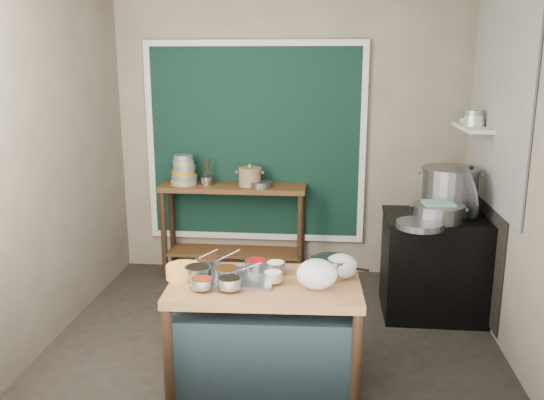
# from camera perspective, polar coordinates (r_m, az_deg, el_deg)

# --- Properties ---
(floor) EXTENTS (3.50, 3.00, 0.02)m
(floor) POSITION_cam_1_polar(r_m,az_deg,el_deg) (4.81, 0.38, -13.21)
(floor) COLOR #29251F
(floor) RESTS_ON ground
(back_wall) EXTENTS (3.50, 0.02, 2.80)m
(back_wall) POSITION_cam_1_polar(r_m,az_deg,el_deg) (5.85, 1.79, 6.15)
(back_wall) COLOR gray
(back_wall) RESTS_ON floor
(left_wall) EXTENTS (0.02, 3.00, 2.80)m
(left_wall) POSITION_cam_1_polar(r_m,az_deg,el_deg) (4.85, -20.83, 3.68)
(left_wall) COLOR gray
(left_wall) RESTS_ON floor
(right_wall) EXTENTS (0.02, 3.00, 2.80)m
(right_wall) POSITION_cam_1_polar(r_m,az_deg,el_deg) (4.55, 23.09, 2.88)
(right_wall) COLOR gray
(right_wall) RESTS_ON floor
(curtain_panel) EXTENTS (2.10, 0.02, 1.90)m
(curtain_panel) POSITION_cam_1_polar(r_m,az_deg,el_deg) (5.85, -1.68, 5.66)
(curtain_panel) COLOR black
(curtain_panel) RESTS_ON back_wall
(curtain_frame) EXTENTS (2.22, 0.03, 2.02)m
(curtain_frame) POSITION_cam_1_polar(r_m,az_deg,el_deg) (5.84, -1.70, 5.65)
(curtain_frame) COLOR beige
(curtain_frame) RESTS_ON back_wall
(tile_panel) EXTENTS (0.02, 1.70, 1.70)m
(tile_panel) POSITION_cam_1_polar(r_m,az_deg,el_deg) (5.02, 21.47, 9.13)
(tile_panel) COLOR #B2B2AA
(tile_panel) RESTS_ON right_wall
(soot_patch) EXTENTS (0.01, 1.30, 1.30)m
(soot_patch) POSITION_cam_1_polar(r_m,az_deg,el_deg) (5.31, 20.16, -3.21)
(soot_patch) COLOR black
(soot_patch) RESTS_ON right_wall
(wall_shelf) EXTENTS (0.22, 0.70, 0.03)m
(wall_shelf) POSITION_cam_1_polar(r_m,az_deg,el_deg) (5.30, 19.28, 6.79)
(wall_shelf) COLOR beige
(wall_shelf) RESTS_ON right_wall
(prep_table) EXTENTS (1.28, 0.77, 0.75)m
(prep_table) POSITION_cam_1_polar(r_m,az_deg,el_deg) (3.97, -0.68, -13.13)
(prep_table) COLOR brown
(prep_table) RESTS_ON floor
(back_counter) EXTENTS (1.45, 0.40, 0.95)m
(back_counter) POSITION_cam_1_polar(r_m,az_deg,el_deg) (5.88, -3.80, -3.05)
(back_counter) COLOR #513217
(back_counter) RESTS_ON floor
(stove_block) EXTENTS (0.90, 0.68, 0.85)m
(stove_block) POSITION_cam_1_polar(r_m,az_deg,el_deg) (5.22, 16.00, -6.37)
(stove_block) COLOR black
(stove_block) RESTS_ON floor
(stove_top) EXTENTS (0.92, 0.69, 0.03)m
(stove_top) POSITION_cam_1_polar(r_m,az_deg,el_deg) (5.09, 16.33, -1.71)
(stove_top) COLOR black
(stove_top) RESTS_ON stove_block
(condiment_tray) EXTENTS (0.53, 0.38, 0.02)m
(condiment_tray) POSITION_cam_1_polar(r_m,az_deg,el_deg) (3.86, -3.75, -7.70)
(condiment_tray) COLOR gray
(condiment_tray) RESTS_ON prep_table
(condiment_bowls) EXTENTS (0.66, 0.52, 0.07)m
(condiment_bowls) POSITION_cam_1_polar(r_m,az_deg,el_deg) (3.85, -4.29, -7.08)
(condiment_bowls) COLOR gray
(condiment_bowls) RESTS_ON condiment_tray
(yellow_basin) EXTENTS (0.30, 0.30, 0.09)m
(yellow_basin) POSITION_cam_1_polar(r_m,az_deg,el_deg) (3.92, -8.77, -7.01)
(yellow_basin) COLOR gold
(yellow_basin) RESTS_ON prep_table
(saucepan) EXTENTS (0.31, 0.31, 0.14)m
(saucepan) POSITION_cam_1_polar(r_m,az_deg,el_deg) (3.90, 5.91, -6.65)
(saucepan) COLOR gray
(saucepan) RESTS_ON prep_table
(plastic_bag_a) EXTENTS (0.30, 0.27, 0.19)m
(plastic_bag_a) POSITION_cam_1_polar(r_m,az_deg,el_deg) (3.69, 4.46, -7.33)
(plastic_bag_a) COLOR white
(plastic_bag_a) RESTS_ON prep_table
(plastic_bag_b) EXTENTS (0.27, 0.25, 0.17)m
(plastic_bag_b) POSITION_cam_1_polar(r_m,az_deg,el_deg) (3.88, 6.83, -6.53)
(plastic_bag_b) COLOR white
(plastic_bag_b) RESTS_ON prep_table
(bowl_stack) EXTENTS (0.27, 0.27, 0.30)m
(bowl_stack) POSITION_cam_1_polar(r_m,az_deg,el_deg) (5.83, -8.70, 2.80)
(bowl_stack) COLOR tan
(bowl_stack) RESTS_ON back_counter
(utensil_cup) EXTENTS (0.15, 0.15, 0.08)m
(utensil_cup) POSITION_cam_1_polar(r_m,az_deg,el_deg) (5.81, -6.44, 1.93)
(utensil_cup) COLOR gray
(utensil_cup) RESTS_ON back_counter
(ceramic_crock) EXTENTS (0.25, 0.25, 0.16)m
(ceramic_crock) POSITION_cam_1_polar(r_m,az_deg,el_deg) (5.72, -2.20, 2.23)
(ceramic_crock) COLOR olive
(ceramic_crock) RESTS_ON back_counter
(wide_bowl) EXTENTS (0.23, 0.23, 0.05)m
(wide_bowl) POSITION_cam_1_polar(r_m,az_deg,el_deg) (5.66, -1.07, 1.56)
(wide_bowl) COLOR gray
(wide_bowl) RESTS_ON back_counter
(stock_pot) EXTENTS (0.51, 0.51, 0.39)m
(stock_pot) POSITION_cam_1_polar(r_m,az_deg,el_deg) (5.19, 17.16, 0.94)
(stock_pot) COLOR gray
(stock_pot) RESTS_ON stove_top
(pot_lid) EXTENTS (0.16, 0.46, 0.44)m
(pot_lid) POSITION_cam_1_polar(r_m,az_deg,el_deg) (5.03, 18.77, 0.69)
(pot_lid) COLOR gray
(pot_lid) RESTS_ON stove_top
(steamer) EXTENTS (0.53, 0.53, 0.14)m
(steamer) POSITION_cam_1_polar(r_m,az_deg,el_deg) (4.92, 16.12, -1.20)
(steamer) COLOR gray
(steamer) RESTS_ON stove_top
(green_cloth) EXTENTS (0.26, 0.21, 0.02)m
(green_cloth) POSITION_cam_1_polar(r_m,az_deg,el_deg) (4.90, 16.18, -0.31)
(green_cloth) COLOR #579883
(green_cloth) RESTS_ON steamer
(shallow_pan) EXTENTS (0.46, 0.46, 0.05)m
(shallow_pan) POSITION_cam_1_polar(r_m,az_deg,el_deg) (4.68, 14.45, -2.40)
(shallow_pan) COLOR gray
(shallow_pan) RESTS_ON stove_top
(shelf_bowl_stack) EXTENTS (0.17, 0.17, 0.13)m
(shelf_bowl_stack) POSITION_cam_1_polar(r_m,az_deg,el_deg) (5.28, 19.37, 7.62)
(shelf_bowl_stack) COLOR silver
(shelf_bowl_stack) RESTS_ON wall_shelf
(shelf_bowl_green) EXTENTS (0.17, 0.17, 0.05)m
(shelf_bowl_green) POSITION_cam_1_polar(r_m,az_deg,el_deg) (5.52, 18.77, 7.48)
(shelf_bowl_green) COLOR gray
(shelf_bowl_green) RESTS_ON wall_shelf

